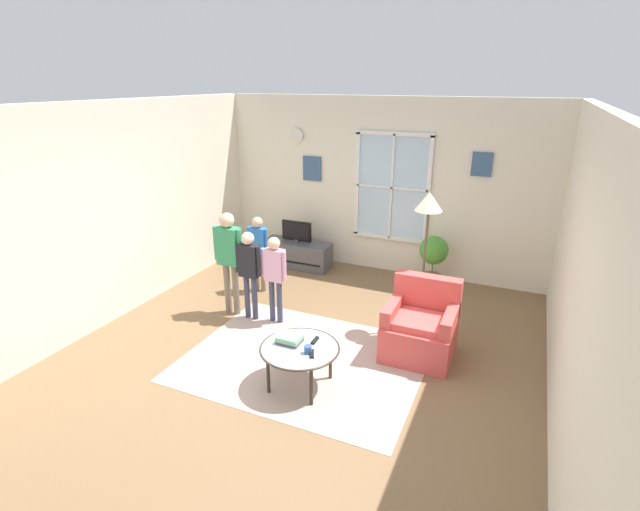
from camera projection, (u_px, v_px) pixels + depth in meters
ground_plane at (289, 367)px, 5.24m from camera, size 5.81×6.94×0.02m
back_wall at (381, 186)px, 7.51m from camera, size 5.21×0.17×2.74m
side_wall_left at (92, 219)px, 5.77m from camera, size 0.12×6.34×2.74m
side_wall_right at (585, 295)px, 3.74m from camera, size 0.12×6.34×2.74m
area_rug at (304, 360)px, 5.35m from camera, size 2.60×2.06×0.01m
tv_stand at (297, 254)px, 7.95m from camera, size 1.14×0.42×0.43m
television at (297, 231)px, 7.81m from camera, size 0.52×0.08×0.36m
armchair at (420, 328)px, 5.37m from camera, size 0.76×0.74×0.87m
coffee_table at (300, 350)px, 4.76m from camera, size 0.81×0.81×0.45m
book_stack at (290, 339)px, 4.83m from camera, size 0.24×0.20×0.08m
cup at (308, 349)px, 4.64m from camera, size 0.08×0.08×0.08m
remote_near_books at (315, 340)px, 4.86m from camera, size 0.04×0.14×0.02m
remote_near_cup at (312, 354)px, 4.63m from camera, size 0.09×0.14×0.02m
person_pink_shirt at (275, 270)px, 5.95m from camera, size 0.35×0.16×1.16m
person_black_shirt at (249, 266)px, 6.02m from camera, size 0.36×0.16×1.19m
person_blue_shirt at (258, 245)px, 6.87m from camera, size 0.34×0.16×1.13m
person_green_shirt at (229, 252)px, 6.13m from camera, size 0.42×0.19×1.40m
potted_plant_by_window at (433, 255)px, 7.09m from camera, size 0.43×0.43×0.79m
floor_lamp at (428, 216)px, 5.51m from camera, size 0.32×0.32×1.76m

